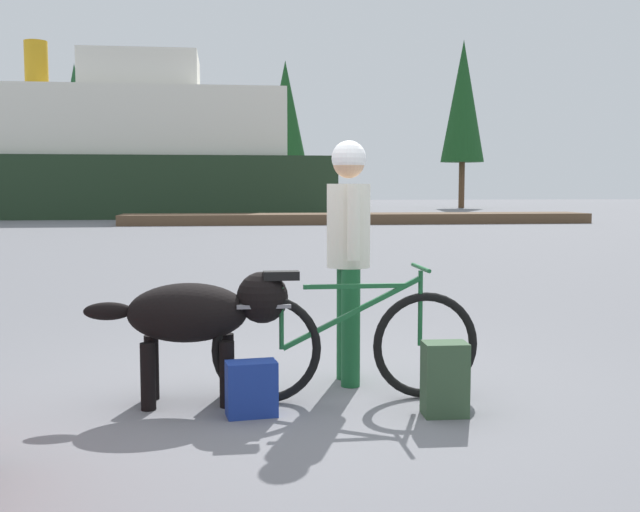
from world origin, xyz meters
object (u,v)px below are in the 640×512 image
(person_cyclist, at_px, (348,237))
(ferry_boat, at_px, (99,156))
(backpack, at_px, (445,379))
(handbag_pannier, at_px, (251,389))
(bicycle, at_px, (345,343))
(dog, at_px, (201,314))

(person_cyclist, xyz_separation_m, ferry_boat, (-6.96, 33.47, 1.87))
(backpack, height_order, handbag_pannier, backpack)
(person_cyclist, distance_m, handbag_pannier, 1.40)
(bicycle, bearing_deg, ferry_boat, 101.42)
(ferry_boat, bearing_deg, handbag_pannier, -79.71)
(bicycle, distance_m, backpack, 0.73)
(bicycle, bearing_deg, person_cyclist, 78.20)
(bicycle, xyz_separation_m, handbag_pannier, (-0.65, -0.27, -0.22))
(bicycle, xyz_separation_m, dog, (-0.97, 0.07, 0.21))
(dog, relative_size, ferry_boat, 0.06)
(bicycle, relative_size, backpack, 3.87)
(handbag_pannier, xyz_separation_m, ferry_boat, (-6.21, 34.22, 2.79))
(person_cyclist, xyz_separation_m, dog, (-1.07, -0.40, -0.49))
(person_cyclist, xyz_separation_m, handbag_pannier, (-0.75, -0.75, -0.92))
(bicycle, distance_m, handbag_pannier, 0.74)
(handbag_pannier, bearing_deg, person_cyclist, 45.03)
(person_cyclist, distance_m, ferry_boat, 34.24)
(bicycle, distance_m, ferry_boat, 34.73)
(bicycle, distance_m, person_cyclist, 0.85)
(backpack, bearing_deg, ferry_boat, 102.21)
(backpack, bearing_deg, dog, 162.35)
(backpack, xyz_separation_m, handbag_pannier, (-1.23, 0.15, -0.06))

